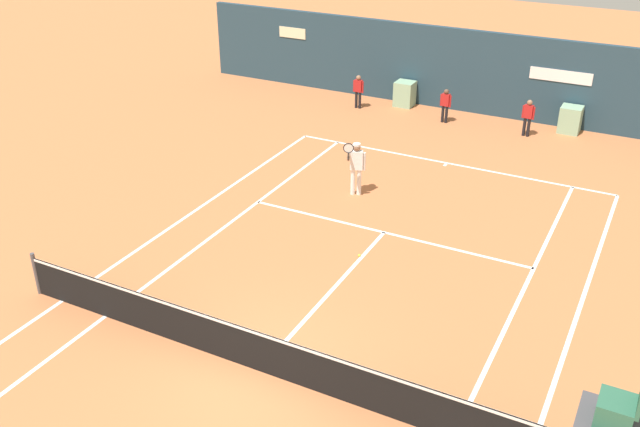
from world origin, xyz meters
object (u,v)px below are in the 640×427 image
at_px(umpire_chair, 613,422).
at_px(ball_kid_centre_post, 358,89).
at_px(tennis_ball_by_sideline, 359,255).
at_px(ball_kid_left_post, 528,115).
at_px(ball_kid_right_post, 445,103).
at_px(player_on_baseline, 356,164).

bearing_deg(umpire_chair, ball_kid_centre_post, 35.86).
bearing_deg(tennis_ball_by_sideline, ball_kid_left_post, 80.31).
bearing_deg(ball_kid_right_post, tennis_ball_by_sideline, 100.88).
bearing_deg(ball_kid_left_post, tennis_ball_by_sideline, 85.24).
bearing_deg(tennis_ball_by_sideline, ball_kid_right_post, 96.95).
distance_m(ball_kid_left_post, ball_kid_centre_post, 6.61).
bearing_deg(ball_kid_centre_post, ball_kid_left_post, 179.63).
distance_m(ball_kid_left_post, tennis_ball_by_sideline, 10.58).
height_order(player_on_baseline, ball_kid_centre_post, player_on_baseline).
height_order(ball_kid_left_post, ball_kid_right_post, ball_kid_left_post).
height_order(umpire_chair, ball_kid_right_post, umpire_chair).
bearing_deg(umpire_chair, ball_kid_right_post, 26.35).
xyz_separation_m(player_on_baseline, ball_kid_centre_post, (-3.23, 7.18, -0.22)).
relative_size(umpire_chair, ball_kid_right_post, 1.98).
distance_m(ball_kid_right_post, tennis_ball_by_sideline, 10.50).
height_order(player_on_baseline, ball_kid_right_post, player_on_baseline).
bearing_deg(ball_kid_right_post, player_on_baseline, 91.22).
xyz_separation_m(player_on_baseline, ball_kid_right_post, (0.34, 7.18, -0.24)).
bearing_deg(player_on_baseline, ball_kid_right_post, -116.35).
bearing_deg(umpire_chair, tennis_ball_by_sideline, 50.99).
height_order(ball_kid_left_post, tennis_ball_by_sideline, ball_kid_left_post).
xyz_separation_m(ball_kid_left_post, ball_kid_right_post, (-3.05, 0.00, -0.03)).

